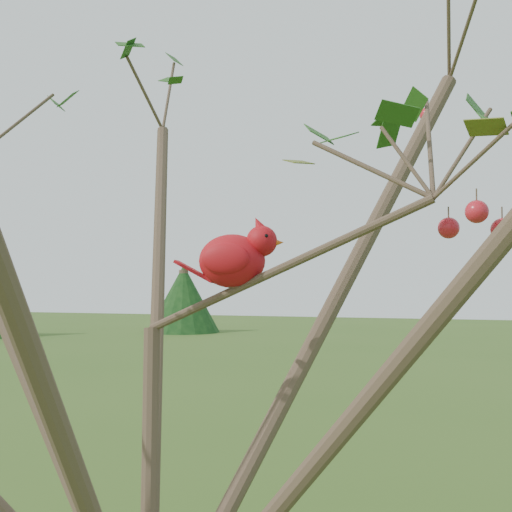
{
  "coord_description": "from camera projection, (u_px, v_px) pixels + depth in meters",
  "views": [
    {
      "loc": [
        0.64,
        -1.14,
        2.04
      ],
      "look_at": [
        0.19,
        0.09,
        2.1
      ],
      "focal_mm": 45.0,
      "sensor_mm": 36.0,
      "label": 1
    }
  ],
  "objects": [
    {
      "name": "cardinal",
      "position": [
        236.0,
        258.0,
        1.32
      ],
      "size": [
        0.23,
        0.13,
        0.16
      ],
      "rotation": [
        0.0,
        0.0,
        0.19
      ],
      "color": "#B60F1D",
      "rests_on": "ground"
    },
    {
      "name": "distant_trees",
      "position": [
        380.0,
        297.0,
        25.34
      ],
      "size": [
        37.93,
        12.13,
        3.62
      ],
      "color": "#453325",
      "rests_on": "ground"
    },
    {
      "name": "crabapple_tree",
      "position": [
        155.0,
        246.0,
        1.26
      ],
      "size": [
        2.35,
        2.05,
        2.95
      ],
      "color": "#453325",
      "rests_on": "ground"
    }
  ]
}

